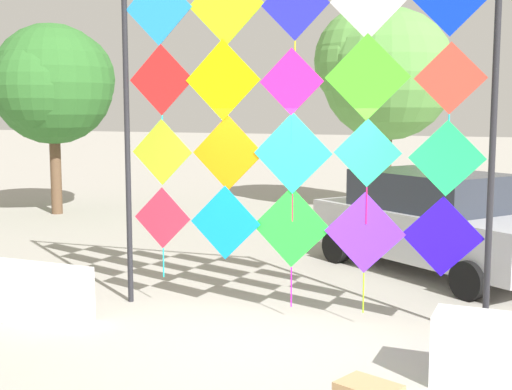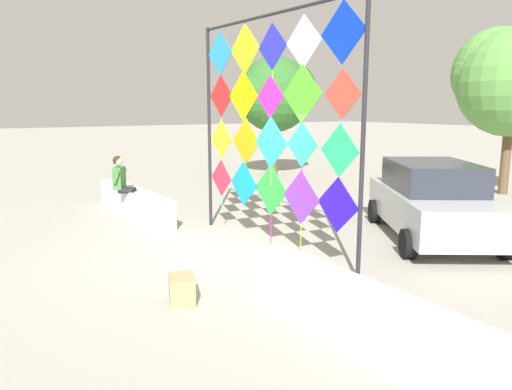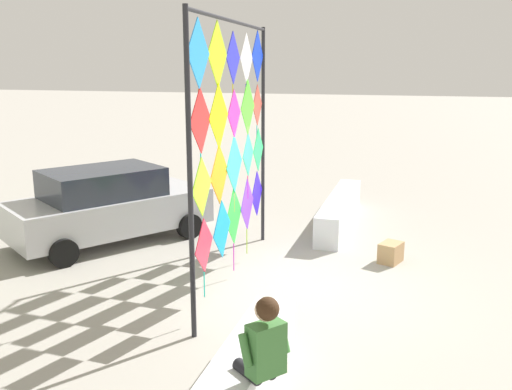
% 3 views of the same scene
% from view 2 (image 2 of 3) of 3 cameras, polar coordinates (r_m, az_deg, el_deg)
% --- Properties ---
extents(ground, '(120.00, 120.00, 0.00)m').
position_cam_2_polar(ground, '(8.90, -4.11, -6.88)').
color(ground, '#9E998E').
extents(plaza_ledge_left, '(3.96, 0.51, 0.65)m').
position_cam_2_polar(plaza_ledge_left, '(12.27, -14.13, -0.83)').
color(plaza_ledge_left, silver).
rests_on(plaza_ledge_left, ground).
extents(plaza_ledge_right, '(3.96, 0.51, 0.65)m').
position_cam_2_polar(plaza_ledge_right, '(5.66, 13.63, -13.99)').
color(plaza_ledge_right, silver).
rests_on(plaza_ledge_right, ground).
extents(kite_display_rack, '(4.45, 0.33, 4.27)m').
position_cam_2_polar(kite_display_rack, '(8.90, 1.77, 9.41)').
color(kite_display_rack, '#232328').
rests_on(kite_display_rack, ground).
extents(seated_vendor, '(0.69, 0.72, 1.49)m').
position_cam_2_polar(seated_vendor, '(11.91, -15.30, 1.50)').
color(seated_vendor, black).
rests_on(seated_vendor, ground).
extents(parked_car, '(4.23, 3.63, 1.54)m').
position_cam_2_polar(parked_car, '(10.38, 20.00, -0.57)').
color(parked_car, '#B7B7BC').
rests_on(parked_car, ground).
extents(cardboard_box_large, '(0.55, 0.47, 0.37)m').
position_cam_2_polar(cardboard_box_large, '(6.78, -8.70, -10.89)').
color(cardboard_box_large, tan).
rests_on(cardboard_box_large, ground).
extents(tree_broadleaf, '(2.82, 3.34, 4.49)m').
position_cam_2_polar(tree_broadleaf, '(18.81, 2.29, 11.68)').
color(tree_broadleaf, brown).
rests_on(tree_broadleaf, ground).
extents(tree_far_right, '(3.41, 3.46, 4.99)m').
position_cam_2_polar(tree_far_right, '(16.74, 27.22, 12.17)').
color(tree_far_right, brown).
rests_on(tree_far_right, ground).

